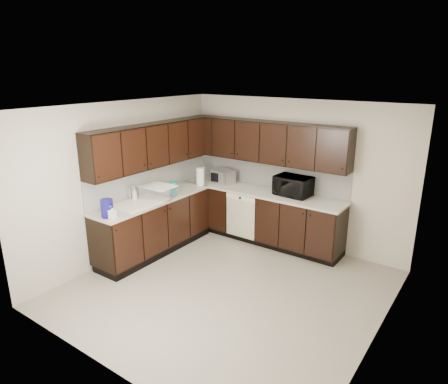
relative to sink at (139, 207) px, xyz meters
The scene contains 20 objects.
floor 1.90m from the sink, ahead, with size 4.00×4.00×0.00m, color gray.
ceiling 2.33m from the sink, ahead, with size 4.00×4.00×0.00m, color white.
wall_back 2.65m from the sink, 50.13° to the left, with size 4.00×0.02×2.50m, color #B9AF9E.
wall_left 0.49m from the sink, behind, with size 0.02×4.00×2.50m, color #B9AF9E.
wall_right 3.70m from the sink, ahead, with size 0.02×4.00×2.50m, color #B9AF9E.
wall_front 2.63m from the sink, 49.77° to the right, with size 4.00×0.02×2.50m, color #B9AF9E.
lower_cabinets 1.39m from the sink, 58.99° to the left, with size 3.00×2.80×0.90m.
countertop 1.31m from the sink, 59.01° to the left, with size 3.03×2.83×0.04m.
backsplash 1.44m from the sink, 70.83° to the left, with size 3.00×2.80×0.48m.
upper_cabinets 1.61m from the sink, 64.56° to the left, with size 3.00×2.80×0.70m.
dishwasher 1.76m from the sink, 55.40° to the left, with size 0.58×0.04×0.78m.
sink is the anchor object (origin of this frame).
microwave 2.52m from the sink, 44.71° to the left, with size 0.59×0.40×0.32m, color black.
soap_bottle_a 0.73m from the sink, 73.70° to the right, with size 0.09×0.09×0.19m, color gray.
soap_bottle_b 0.23m from the sink, 161.25° to the left, with size 0.09×0.09×0.22m, color gray.
toaster_oven 1.76m from the sink, 76.83° to the left, with size 0.40×0.30×0.25m, color silver.
storage_bin 0.41m from the sink, 81.13° to the left, with size 0.51×0.37×0.20m, color silver.
blue_pitcher 0.72m from the sink, 82.35° to the right, with size 0.18×0.18×0.27m, color navy.
teal_tumbler 0.67m from the sink, 75.24° to the left, with size 0.10×0.10×0.23m, color #0C7B88.
paper_towel_roll 1.39m from the sink, 84.03° to the left, with size 0.14×0.14×0.31m, color white.
Camera 1 is at (2.84, -4.08, 2.96)m, focal length 32.00 mm.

